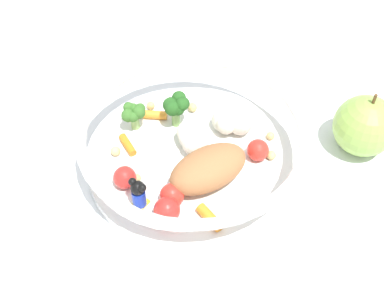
# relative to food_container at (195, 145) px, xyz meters

# --- Properties ---
(ground_plane) EXTENTS (2.40, 2.40, 0.00)m
(ground_plane) POSITION_rel_food_container_xyz_m (-0.00, 0.01, -0.03)
(ground_plane) COLOR white
(food_container) EXTENTS (0.26, 0.26, 0.06)m
(food_container) POSITION_rel_food_container_xyz_m (0.00, 0.00, 0.00)
(food_container) COLOR white
(food_container) RESTS_ON ground_plane
(loose_apple) EXTENTS (0.07, 0.07, 0.08)m
(loose_apple) POSITION_rel_food_container_xyz_m (0.17, 0.11, 0.00)
(loose_apple) COLOR #8CB74C
(loose_apple) RESTS_ON ground_plane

